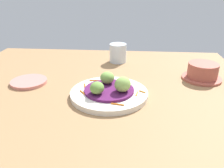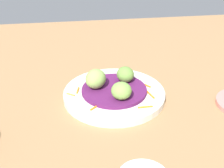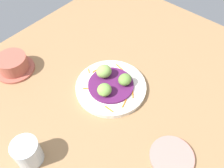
# 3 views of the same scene
# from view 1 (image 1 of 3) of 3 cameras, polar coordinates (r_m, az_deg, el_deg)

# --- Properties ---
(table_surface) EXTENTS (1.10, 1.10, 0.02)m
(table_surface) POSITION_cam_1_polar(r_m,az_deg,el_deg) (0.71, -5.06, -4.78)
(table_surface) COLOR #936D47
(table_surface) RESTS_ON ground
(main_plate) EXTENTS (0.24, 0.24, 0.02)m
(main_plate) POSITION_cam_1_polar(r_m,az_deg,el_deg) (0.73, -0.72, -2.38)
(main_plate) COLOR silver
(main_plate) RESTS_ON table_surface
(cabbage_bed) EXTENTS (0.16, 0.16, 0.01)m
(cabbage_bed) POSITION_cam_1_polar(r_m,az_deg,el_deg) (0.72, -0.73, -1.50)
(cabbage_bed) COLOR #51194C
(cabbage_bed) RESTS_ON main_plate
(carrot_garnish) EXTENTS (0.17, 0.21, 0.00)m
(carrot_garnish) POSITION_cam_1_polar(r_m,az_deg,el_deg) (0.73, -0.78, -1.48)
(carrot_garnish) COLOR orange
(carrot_garnish) RESTS_ON main_plate
(guac_scoop_left) EXTENTS (0.05, 0.04, 0.04)m
(guac_scoop_left) POSITION_cam_1_polar(r_m,az_deg,el_deg) (0.69, -3.68, -0.82)
(guac_scoop_left) COLOR olive
(guac_scoop_left) RESTS_ON cabbage_bed
(guac_scoop_center) EXTENTS (0.07, 0.07, 0.05)m
(guac_scoop_center) POSITION_cam_1_polar(r_m,az_deg,el_deg) (0.70, 2.65, -0.09)
(guac_scoop_center) COLOR #84A851
(guac_scoop_center) RESTS_ON cabbage_bed
(guac_scoop_right) EXTENTS (0.06, 0.06, 0.04)m
(guac_scoop_right) POSITION_cam_1_polar(r_m,az_deg,el_deg) (0.75, -1.18, 1.58)
(guac_scoop_right) COLOR #759E47
(guac_scoop_right) RESTS_ON cabbage_bed
(side_plate_small) EXTENTS (0.13, 0.13, 0.01)m
(side_plate_small) POSITION_cam_1_polar(r_m,az_deg,el_deg) (0.87, -19.84, 0.55)
(side_plate_small) COLOR tan
(side_plate_small) RESTS_ON table_surface
(terracotta_bowl) EXTENTS (0.14, 0.14, 0.06)m
(terracotta_bowl) POSITION_cam_1_polar(r_m,az_deg,el_deg) (0.91, 21.44, 2.79)
(terracotta_bowl) COLOR #A85142
(terracotta_bowl) RESTS_ON table_surface
(water_glass) EXTENTS (0.07, 0.07, 0.08)m
(water_glass) POSITION_cam_1_polar(r_m,az_deg,el_deg) (1.03, 1.48, 7.67)
(water_glass) COLOR silver
(water_glass) RESTS_ON table_surface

